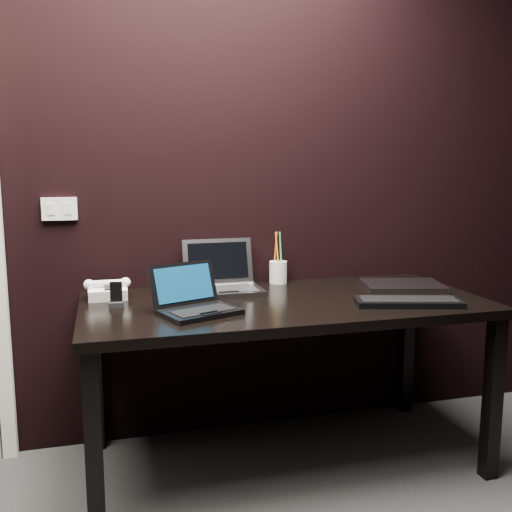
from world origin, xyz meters
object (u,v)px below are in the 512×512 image
object	(u,v)px
desk	(284,318)
netbook	(195,303)
desk_phone	(108,290)
ext_keyboard	(408,302)
mobile_phone	(116,297)
pen_cup	(278,271)
closed_laptop	(403,286)
silver_laptop	(223,282)

from	to	relation	value
desk	netbook	distance (m)	0.43
netbook	desk_phone	distance (m)	0.47
ext_keyboard	mobile_phone	world-z (taller)	mobile_phone
mobile_phone	pen_cup	world-z (taller)	pen_cup
desk	pen_cup	xyz separation A→B (m)	(0.08, 0.35, 0.14)
netbook	mobile_phone	xyz separation A→B (m)	(-0.29, 0.18, 0.00)
closed_laptop	pen_cup	world-z (taller)	pen_cup
pen_cup	desk_phone	bearing A→B (deg)	-171.37
desk	netbook	size ratio (longest dim) A/B	4.73
desk	ext_keyboard	world-z (taller)	ext_keyboard
closed_laptop	mobile_phone	distance (m)	1.31
desk	pen_cup	size ratio (longest dim) A/B	6.72
pen_cup	silver_laptop	bearing A→B (deg)	-158.53
netbook	pen_cup	distance (m)	0.67
desk	ext_keyboard	bearing A→B (deg)	-25.06
silver_laptop	desk_phone	xyz separation A→B (m)	(-0.51, -0.01, -0.01)
closed_laptop	mobile_phone	xyz separation A→B (m)	(-1.31, -0.01, 0.03)
netbook	ext_keyboard	world-z (taller)	netbook
desk	silver_laptop	distance (m)	0.34
closed_laptop	pen_cup	distance (m)	0.59
netbook	desk_phone	bearing A→B (deg)	134.05
ext_keyboard	pen_cup	world-z (taller)	pen_cup
ext_keyboard	closed_laptop	distance (m)	0.33
silver_laptop	closed_laptop	bearing A→B (deg)	-10.18
netbook	mobile_phone	bearing A→B (deg)	148.04
silver_laptop	desk_phone	size ratio (longest dim) A/B	1.68
netbook	silver_laptop	world-z (taller)	silver_laptop
closed_laptop	netbook	bearing A→B (deg)	-169.11
desk_phone	netbook	bearing A→B (deg)	-45.95
netbook	pen_cup	world-z (taller)	pen_cup
desk	desk_phone	size ratio (longest dim) A/B	8.58
mobile_phone	desk_phone	bearing A→B (deg)	101.85
netbook	silver_laptop	bearing A→B (deg)	61.94
netbook	closed_laptop	world-z (taller)	netbook
mobile_phone	pen_cup	bearing A→B (deg)	19.63
desk_phone	pen_cup	xyz separation A→B (m)	(0.81, 0.12, 0.02)
netbook	mobile_phone	size ratio (longest dim) A/B	3.58
silver_laptop	desk_phone	world-z (taller)	silver_laptop
silver_laptop	ext_keyboard	bearing A→B (deg)	-33.21
closed_laptop	desk_phone	xyz separation A→B (m)	(-1.34, 0.14, 0.02)
netbook	desk_phone	size ratio (longest dim) A/B	1.81
netbook	desk_phone	world-z (taller)	netbook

